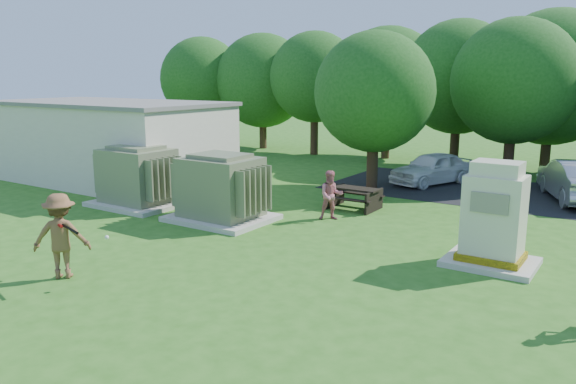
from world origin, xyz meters
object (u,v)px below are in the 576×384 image
Objects in this scene: person_at_picnic at (331,195)px; car_white at (432,168)px; generator_cabinet at (494,221)px; picnic_table at (354,195)px; transformer_left at (138,178)px; batter at (61,236)px; transformer_right at (221,189)px; car_silver_a at (576,180)px.

person_at_picnic reaches higher than car_white.
generator_cabinet reaches higher than picnic_table.
picnic_table is 5.77m from car_white.
transformer_left is 1.58× the size of batter.
batter is at bearing -145.69° from person_at_picnic.
transformer_right is 4.57m from picnic_table.
transformer_right is at bearing -177.96° from generator_cabinet.
car_white is (0.61, 7.41, -0.11)m from person_at_picnic.
person_at_picnic is at bearing 27.55° from car_silver_a.
batter is 8.11m from person_at_picnic.
transformer_right is 0.66× the size of car_silver_a.
person_at_picnic reaches higher than car_silver_a.
picnic_table is at bearing 53.10° from transformer_right.
picnic_table is (-5.30, 3.34, -0.63)m from generator_cabinet.
car_silver_a is at bearing 19.38° from car_white.
batter reaches higher than person_at_picnic.
person_at_picnic is at bearing 16.67° from transformer_left.
transformer_left is 15.41m from car_silver_a.
transformer_left is 0.78× the size of car_white.
car_white is (3.08, 15.14, -0.29)m from batter.
batter is 15.45m from car_white.
generator_cabinet is at bearing 177.47° from batter.
transformer_right reaches higher than car_silver_a.
transformer_right is at bearing -87.64° from car_white.
generator_cabinet is 8.83m from car_silver_a.
picnic_table is at bearing 19.57° from car_silver_a.
picnic_table is 1.72m from person_at_picnic.
person_at_picnic is (2.47, 7.72, -0.18)m from batter.
picnic_table is (6.42, 3.63, -0.52)m from transformer_left.
batter is 0.42× the size of car_silver_a.
transformer_left is at bearing 13.51° from car_silver_a.
car_white is at bearing 70.05° from transformer_right.
car_silver_a reaches higher than car_white.
transformer_right reaches higher than batter.
generator_cabinet is 1.61× the size of person_at_picnic.
transformer_left is 7.40m from picnic_table.
picnic_table is at bearing 54.06° from person_at_picnic.
generator_cabinet is at bearing -40.64° from car_white.
batter is (4.01, -5.78, -0.02)m from transformer_left.
transformer_left reaches higher than car_white.
generator_cabinet is at bearing -55.47° from person_at_picnic.
person_at_picnic is 7.44m from car_white.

